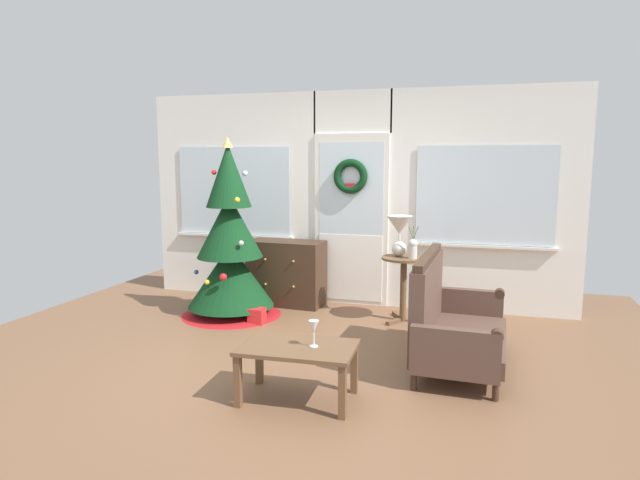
# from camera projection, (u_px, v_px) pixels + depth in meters

# --- Properties ---
(ground_plane) EXTENTS (6.76, 6.76, 0.00)m
(ground_plane) POSITION_uv_depth(u_px,v_px,m) (297.00, 362.00, 4.82)
(ground_plane) COLOR brown
(back_wall_with_door) EXTENTS (5.20, 0.19, 2.55)m
(back_wall_with_door) POSITION_uv_depth(u_px,v_px,m) (352.00, 199.00, 6.61)
(back_wall_with_door) COLOR white
(back_wall_with_door) RESTS_ON ground
(christmas_tree) EXTENTS (1.12, 1.12, 1.99)m
(christmas_tree) POSITION_uv_depth(u_px,v_px,m) (230.00, 252.00, 6.16)
(christmas_tree) COLOR #4C331E
(christmas_tree) RESTS_ON ground
(dresser_cabinet) EXTENTS (0.92, 0.48, 0.78)m
(dresser_cabinet) POSITION_uv_depth(u_px,v_px,m) (287.00, 273.00, 6.67)
(dresser_cabinet) COLOR #3D281C
(dresser_cabinet) RESTS_ON ground
(settee_sofa) EXTENTS (0.77, 1.42, 0.96)m
(settee_sofa) POSITION_uv_depth(u_px,v_px,m) (449.00, 322.00, 4.72)
(settee_sofa) COLOR #3D281C
(settee_sofa) RESTS_ON ground
(side_table) EXTENTS (0.50, 0.48, 0.71)m
(side_table) POSITION_uv_depth(u_px,v_px,m) (404.00, 276.00, 5.96)
(side_table) COLOR brown
(side_table) RESTS_ON ground
(table_lamp) EXTENTS (0.28, 0.28, 0.44)m
(table_lamp) POSITION_uv_depth(u_px,v_px,m) (400.00, 230.00, 5.94)
(table_lamp) COLOR silver
(table_lamp) RESTS_ON side_table
(flower_vase) EXTENTS (0.11, 0.10, 0.35)m
(flower_vase) POSITION_uv_depth(u_px,v_px,m) (413.00, 248.00, 5.83)
(flower_vase) COLOR beige
(flower_vase) RESTS_ON side_table
(coffee_table) EXTENTS (0.86, 0.55, 0.41)m
(coffee_table) POSITION_uv_depth(u_px,v_px,m) (298.00, 354.00, 4.01)
(coffee_table) COLOR brown
(coffee_table) RESTS_ON ground
(wine_glass) EXTENTS (0.08, 0.08, 0.20)m
(wine_glass) POSITION_uv_depth(u_px,v_px,m) (314.00, 328.00, 3.96)
(wine_glass) COLOR silver
(wine_glass) RESTS_ON coffee_table
(gift_box) EXTENTS (0.17, 0.15, 0.17)m
(gift_box) POSITION_uv_depth(u_px,v_px,m) (257.00, 316.00, 5.92)
(gift_box) COLOR red
(gift_box) RESTS_ON ground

